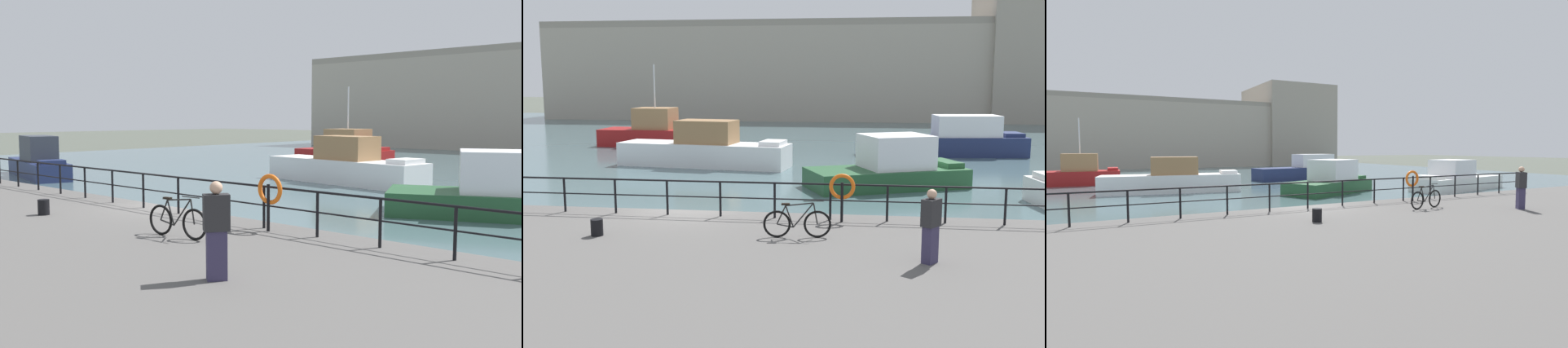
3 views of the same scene
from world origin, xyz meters
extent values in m
plane|color=#4C5147|center=(0.00, 0.00, 0.00)|extent=(240.00, 240.00, 0.00)
cube|color=#476066|center=(0.00, 30.20, 0.01)|extent=(80.00, 60.00, 0.01)
cube|color=maroon|center=(-9.69, 24.09, 0.60)|extent=(6.87, 3.04, 1.19)
cube|color=#997047|center=(-9.30, 24.08, 1.94)|extent=(2.69, 2.38, 1.49)
cube|color=maroon|center=(-6.82, 24.03, 1.32)|extent=(0.86, 2.05, 0.24)
cylinder|color=silver|center=(-9.30, 24.08, 4.20)|extent=(0.10, 0.10, 3.03)
cube|color=white|center=(-3.24, 14.53, 0.64)|extent=(9.62, 3.58, 1.27)
cube|color=#997047|center=(-3.05, 14.51, 1.90)|extent=(3.34, 2.26, 1.25)
cube|color=white|center=(0.67, 14.00, 1.40)|extent=(1.34, 1.77, 0.24)
cube|color=#23512D|center=(6.48, 9.10, 0.44)|extent=(7.48, 5.45, 0.86)
cube|color=silver|center=(6.88, 9.28, 1.61)|extent=(3.55, 3.37, 1.47)
cube|color=navy|center=(-18.68, 5.28, 0.49)|extent=(8.59, 4.09, 0.96)
cube|color=#333842|center=(-18.33, 5.18, 1.70)|extent=(3.63, 2.39, 1.47)
cube|color=navy|center=(-15.29, 4.33, 1.09)|extent=(1.33, 1.55, 0.24)
cylinder|color=black|center=(-10.16, -0.75, 1.27)|extent=(0.07, 0.07, 1.05)
cylinder|color=black|center=(-8.52, -0.75, 1.27)|extent=(0.07, 0.07, 1.05)
cylinder|color=black|center=(-6.88, -0.75, 1.27)|extent=(0.07, 0.07, 1.05)
cylinder|color=black|center=(-5.23, -0.75, 1.27)|extent=(0.07, 0.07, 1.05)
cylinder|color=black|center=(-3.59, -0.75, 1.27)|extent=(0.07, 0.07, 1.05)
cylinder|color=black|center=(-1.95, -0.75, 1.27)|extent=(0.07, 0.07, 1.05)
cylinder|color=black|center=(-0.31, -0.75, 1.27)|extent=(0.07, 0.07, 1.05)
cylinder|color=black|center=(1.34, -0.75, 1.27)|extent=(0.07, 0.07, 1.05)
cylinder|color=black|center=(2.98, -0.75, 1.27)|extent=(0.07, 0.07, 1.05)
cylinder|color=black|center=(4.62, -0.75, 1.27)|extent=(0.07, 0.07, 1.05)
cylinder|color=black|center=(6.27, -0.75, 1.27)|extent=(0.07, 0.07, 1.05)
cylinder|color=black|center=(7.91, -0.75, 1.27)|extent=(0.07, 0.07, 1.05)
cylinder|color=black|center=(9.55, -0.75, 1.27)|extent=(0.07, 0.07, 1.05)
cylinder|color=black|center=(-0.31, -0.75, 1.80)|extent=(26.29, 0.06, 0.06)
cylinder|color=black|center=(-0.31, -0.75, 1.32)|extent=(26.29, 0.04, 0.04)
torus|color=black|center=(4.42, -2.88, 1.11)|extent=(0.72, 0.14, 0.72)
torus|color=black|center=(3.38, -3.00, 1.11)|extent=(0.72, 0.14, 0.72)
cylinder|color=black|center=(4.06, -2.92, 1.35)|extent=(0.55, 0.10, 0.66)
cylinder|color=black|center=(3.70, -2.96, 1.31)|extent=(0.24, 0.06, 0.58)
cylinder|color=black|center=(3.96, -2.93, 1.63)|extent=(0.72, 0.12, 0.11)
cylinder|color=black|center=(3.59, -2.98, 1.07)|extent=(0.43, 0.09, 0.12)
cylinder|color=black|center=(3.49, -2.99, 1.35)|extent=(0.26, 0.07, 0.51)
cylinder|color=black|center=(4.37, -2.88, 1.39)|extent=(0.14, 0.05, 0.57)
cube|color=black|center=(3.60, -2.98, 1.64)|extent=(0.23, 0.12, 0.05)
cylinder|color=black|center=(4.32, -2.89, 1.72)|extent=(0.52, 0.08, 0.02)
cylinder|color=black|center=(-1.35, -3.44, 0.97)|extent=(0.32, 0.32, 0.44)
cylinder|color=black|center=(4.97, -0.99, 1.32)|extent=(0.08, 0.08, 1.15)
torus|color=orange|center=(4.97, -0.93, 1.77)|extent=(0.75, 0.11, 0.75)
cube|color=#332D4C|center=(7.11, -4.77, 1.17)|extent=(0.39, 0.42, 0.85)
cube|color=#262628|center=(7.11, -4.77, 1.91)|extent=(0.49, 0.52, 0.62)
sphere|color=tan|center=(7.11, -4.77, 2.33)|extent=(0.22, 0.22, 0.22)
camera|label=1|loc=(14.13, -11.46, 3.50)|focal=40.08mm
camera|label=2|loc=(5.71, -18.76, 4.92)|focal=43.34mm
camera|label=3|loc=(-7.53, -14.72, 3.18)|focal=27.26mm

